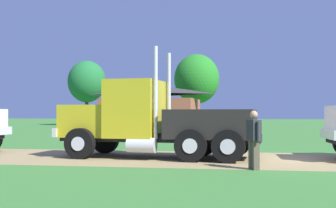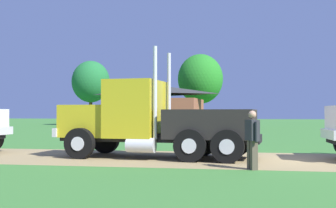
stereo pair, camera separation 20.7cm
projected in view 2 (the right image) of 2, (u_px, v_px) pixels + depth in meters
The scene contains 7 objects.
ground_plane at pixel (272, 160), 15.46m from camera, with size 200.00×200.00×0.00m, color #3C7831.
dirt_track at pixel (272, 160), 15.46m from camera, with size 120.00×5.71×0.01m, color #9B8356.
truck_foreground_white at pixel (154, 122), 16.39m from camera, with size 7.56×3.19×3.97m.
visitor_by_barrel at pixel (252, 137), 12.91m from camera, with size 0.44×0.63×1.71m.
shed_building at pixel (155, 107), 46.59m from camera, with size 10.00×7.72×4.57m.
tree_left at pixel (91, 82), 58.41m from camera, with size 4.97×4.97×8.46m.
tree_mid at pixel (200, 79), 54.63m from camera, with size 5.54×5.54×8.84m.
Camera 2 is at (-0.75, -15.90, 1.66)m, focal length 47.61 mm.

